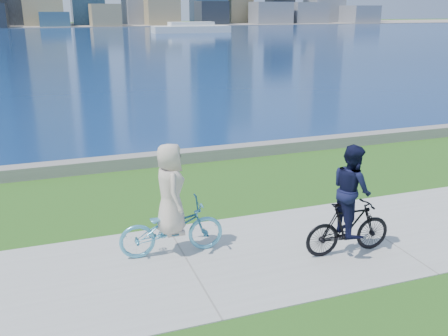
# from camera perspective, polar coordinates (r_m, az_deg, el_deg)

# --- Properties ---
(ground) EXTENTS (320.00, 320.00, 0.00)m
(ground) POSITION_cam_1_polar(r_m,az_deg,el_deg) (9.19, -3.88, -11.16)
(ground) COLOR #245616
(ground) RESTS_ON ground
(concrete_path) EXTENTS (80.00, 3.50, 0.02)m
(concrete_path) POSITION_cam_1_polar(r_m,az_deg,el_deg) (9.18, -3.88, -11.10)
(concrete_path) COLOR #AAAAA5
(concrete_path) RESTS_ON ground
(seawall) EXTENTS (90.00, 0.50, 0.35)m
(seawall) POSITION_cam_1_polar(r_m,az_deg,el_deg) (14.74, -10.51, 0.72)
(seawall) COLOR gray
(seawall) RESTS_ON ground
(bay_water) EXTENTS (320.00, 131.00, 0.01)m
(bay_water) POSITION_cam_1_polar(r_m,az_deg,el_deg) (79.90, -18.61, 13.83)
(bay_water) COLOR navy
(bay_water) RESTS_ON ground
(far_shore) EXTENTS (320.00, 30.00, 0.12)m
(far_shore) POSITION_cam_1_polar(r_m,az_deg,el_deg) (137.84, -19.41, 15.13)
(far_shore) COLOR gray
(far_shore) RESTS_ON ground
(ferry_far) EXTENTS (14.01, 4.00, 1.90)m
(ferry_far) POSITION_cam_1_polar(r_m,az_deg,el_deg) (93.90, -3.78, 15.65)
(ferry_far) COLOR white
(ferry_far) RESTS_ON ground
(cyclist_woman) EXTENTS (0.78, 1.99, 2.14)m
(cyclist_woman) POSITION_cam_1_polar(r_m,az_deg,el_deg) (9.30, -6.07, -5.25)
(cyclist_woman) COLOR #53A8C9
(cyclist_woman) RESTS_ON ground
(cyclist_man) EXTENTS (0.67, 1.74, 2.12)m
(cyclist_man) POSITION_cam_1_polar(r_m,az_deg,el_deg) (9.50, 14.18, -4.57)
(cyclist_man) COLOR black
(cyclist_man) RESTS_ON ground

